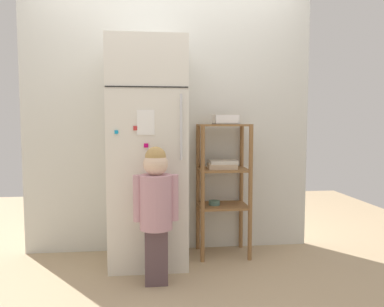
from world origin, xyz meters
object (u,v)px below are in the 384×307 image
Objects in this scene: refrigerator at (148,153)px; child_standing at (156,202)px; pantry_shelf_unit at (223,175)px; fruit_bin at (226,120)px.

refrigerator reaches higher than child_standing.
pantry_shelf_unit is at bearing 42.65° from child_standing.
refrigerator is 1.83× the size of child_standing.
fruit_bin is (0.67, 0.10, 0.28)m from refrigerator.
pantry_shelf_unit is 0.48m from fruit_bin.
child_standing is at bearing -82.46° from refrigerator.
refrigerator is 8.96× the size of fruit_bin.
fruit_bin is at bearing -11.42° from pantry_shelf_unit.
refrigerator is 0.73m from fruit_bin.
pantry_shelf_unit is (0.59, 0.54, 0.11)m from child_standing.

